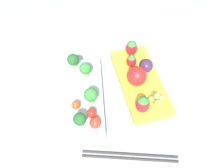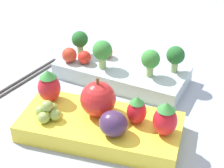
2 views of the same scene
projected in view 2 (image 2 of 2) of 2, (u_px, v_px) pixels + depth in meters
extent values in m
plane|color=#939EB2|center=(111.00, 104.00, 0.60)|extent=(4.00, 4.00, 0.00)
cube|color=silver|center=(121.00, 72.00, 0.65)|extent=(0.23, 0.11, 0.03)
cube|color=yellow|center=(100.00, 127.00, 0.53)|extent=(0.23, 0.12, 0.03)
cylinder|color=#93B770|center=(102.00, 63.00, 0.63)|extent=(0.01, 0.01, 0.02)
sphere|color=#388438|center=(102.00, 50.00, 0.62)|extent=(0.03, 0.03, 0.03)
cylinder|color=#93B770|center=(150.00, 71.00, 0.61)|extent=(0.01, 0.01, 0.02)
sphere|color=#388438|center=(151.00, 59.00, 0.60)|extent=(0.03, 0.03, 0.03)
cylinder|color=#93B770|center=(174.00, 67.00, 0.62)|extent=(0.01, 0.01, 0.02)
sphere|color=#236028|center=(176.00, 55.00, 0.61)|extent=(0.03, 0.03, 0.03)
cylinder|color=#93B770|center=(80.00, 50.00, 0.67)|extent=(0.01, 0.01, 0.02)
sphere|color=#236028|center=(80.00, 39.00, 0.66)|extent=(0.03, 0.03, 0.03)
sphere|color=red|center=(69.00, 55.00, 0.65)|extent=(0.03, 0.03, 0.03)
sphere|color=#DB4C1E|center=(107.00, 52.00, 0.66)|extent=(0.02, 0.02, 0.02)
sphere|color=red|center=(84.00, 57.00, 0.64)|extent=(0.02, 0.02, 0.02)
sphere|color=red|center=(98.00, 99.00, 0.52)|extent=(0.05, 0.05, 0.05)
cylinder|color=brown|center=(98.00, 82.00, 0.50)|extent=(0.00, 0.00, 0.01)
ellipsoid|color=red|center=(137.00, 112.00, 0.51)|extent=(0.03, 0.03, 0.03)
cone|color=#388438|center=(137.00, 100.00, 0.50)|extent=(0.02, 0.02, 0.01)
ellipsoid|color=red|center=(165.00, 121.00, 0.48)|extent=(0.03, 0.03, 0.04)
cone|color=#388438|center=(166.00, 106.00, 0.47)|extent=(0.02, 0.02, 0.01)
ellipsoid|color=red|center=(49.00, 88.00, 0.55)|extent=(0.03, 0.03, 0.04)
cone|color=#388438|center=(48.00, 74.00, 0.53)|extent=(0.03, 0.03, 0.01)
ellipsoid|color=#42284C|center=(113.00, 124.00, 0.49)|extent=(0.04, 0.04, 0.03)
sphere|color=#8EA84C|center=(55.00, 115.00, 0.51)|extent=(0.02, 0.02, 0.02)
sphere|color=#8EA84C|center=(52.00, 108.00, 0.53)|extent=(0.02, 0.02, 0.02)
sphere|color=#8EA84C|center=(41.00, 111.00, 0.52)|extent=(0.02, 0.02, 0.02)
sphere|color=#8EA84C|center=(44.00, 118.00, 0.51)|extent=(0.02, 0.02, 0.02)
sphere|color=#8EA84C|center=(47.00, 106.00, 0.51)|extent=(0.02, 0.02, 0.02)
cylinder|color=#332D28|center=(18.00, 85.00, 0.64)|extent=(0.05, 0.21, 0.01)
cylinder|color=#332D28|center=(13.00, 83.00, 0.64)|extent=(0.05, 0.21, 0.01)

